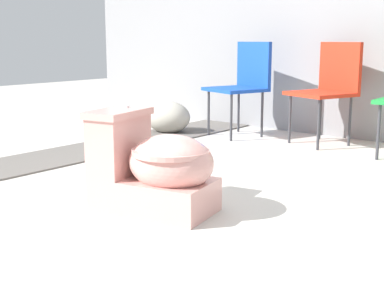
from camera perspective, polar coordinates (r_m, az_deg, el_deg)
name	(u,v)px	position (r m, az deg, el deg)	size (l,w,h in m)	color
ground_plane	(116,204)	(2.88, -8.14, -6.34)	(14.00, 14.00, 0.00)	beige
gravel_strip	(59,157)	(4.07, -14.04, -1.31)	(0.56, 8.00, 0.01)	#605B56
toilet	(155,168)	(2.69, -4.01, -2.62)	(0.69, 0.49, 0.52)	#E09E93
folding_chair_left	(244,79)	(4.82, 5.62, 6.96)	(0.55, 0.55, 0.83)	#1947B2
folding_chair_middle	(330,82)	(4.56, 14.52, 6.42)	(0.56, 0.56, 0.83)	red
boulder_near	(168,117)	(4.97, -2.60, 2.89)	(0.44, 0.36, 0.30)	#ADA899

